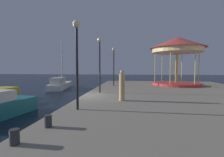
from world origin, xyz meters
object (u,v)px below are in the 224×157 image
at_px(sailboat_white, 60,84).
at_px(person_near_carousel, 122,86).
at_px(lamp_post_mid_promenade, 100,55).
at_px(bollard_south, 15,137).
at_px(bollard_center, 48,121).
at_px(lamp_post_far_end, 114,60).
at_px(carousel, 177,49).
at_px(lamp_post_near_edge, 77,49).

relative_size(sailboat_white, person_near_carousel, 3.85).
height_order(sailboat_white, lamp_post_mid_promenade, sailboat_white).
relative_size(bollard_south, bollard_center, 1.00).
relative_size(sailboat_white, lamp_post_mid_promenade, 1.62).
height_order(lamp_post_far_end, person_near_carousel, lamp_post_far_end).
xyz_separation_m(carousel, lamp_post_far_end, (-7.19, -1.18, -1.20)).
distance_m(sailboat_white, lamp_post_mid_promenade, 11.35).
height_order(carousel, lamp_post_far_end, carousel).
xyz_separation_m(lamp_post_mid_promenade, bollard_south, (-0.54, -8.95, -2.78)).
relative_size(carousel, lamp_post_mid_promenade, 1.42).
relative_size(carousel, lamp_post_far_end, 1.45).
height_order(lamp_post_mid_promenade, lamp_post_far_end, lamp_post_mid_promenade).
bearing_deg(lamp_post_mid_promenade, sailboat_white, 130.24).
xyz_separation_m(sailboat_white, bollard_center, (6.74, -16.03, 0.41)).
height_order(lamp_post_far_end, bollard_south, lamp_post_far_end).
bearing_deg(person_near_carousel, bollard_center, -115.57).
distance_m(lamp_post_mid_promenade, person_near_carousel, 4.19).
bearing_deg(lamp_post_far_end, sailboat_white, 159.00).
distance_m(lamp_post_near_edge, bollard_south, 4.47).
distance_m(carousel, bollard_center, 16.87).
xyz_separation_m(lamp_post_near_edge, bollard_south, (-0.47, -3.57, -2.65)).
xyz_separation_m(sailboat_white, lamp_post_far_end, (7.64, -2.93, 3.13)).
xyz_separation_m(lamp_post_near_edge, lamp_post_far_end, (0.67, 10.77, 0.07)).
height_order(lamp_post_near_edge, bollard_center, lamp_post_near_edge).
bearing_deg(sailboat_white, person_near_carousel, -51.78).
height_order(bollard_center, person_near_carousel, person_near_carousel).
height_order(lamp_post_near_edge, bollard_south, lamp_post_near_edge).
bearing_deg(person_near_carousel, bollard_south, -112.68).
bearing_deg(lamp_post_mid_promenade, person_near_carousel, -57.87).
relative_size(lamp_post_mid_promenade, bollard_south, 10.91).
height_order(sailboat_white, bollard_center, sailboat_white).
bearing_deg(bollard_south, sailboat_white, 110.63).
bearing_deg(bollard_center, bollard_south, -100.88).
xyz_separation_m(lamp_post_mid_promenade, lamp_post_far_end, (0.60, 5.38, -0.06)).
xyz_separation_m(sailboat_white, lamp_post_near_edge, (6.97, -13.70, 3.07)).
relative_size(lamp_post_mid_promenade, lamp_post_far_end, 1.02).
height_order(sailboat_white, person_near_carousel, sailboat_white).
relative_size(lamp_post_mid_promenade, bollard_center, 10.91).
relative_size(lamp_post_near_edge, person_near_carousel, 2.26).
relative_size(carousel, bollard_center, 15.44).
bearing_deg(person_near_carousel, sailboat_white, 128.22).
relative_size(lamp_post_mid_promenade, person_near_carousel, 2.37).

